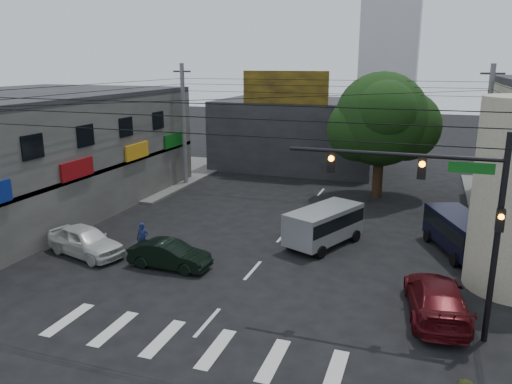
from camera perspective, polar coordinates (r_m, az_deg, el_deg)
The scene contains 15 objects.
ground at distance 21.48m, azimuth -2.19°, elevation -10.98°, with size 160.00×160.00×0.00m, color black.
sidewalk_far_left at distance 44.86m, azimuth -15.42°, elevation 2.28°, with size 16.00×16.00×0.15m, color #514F4C.
building_left at distance 35.22m, azimuth -26.80°, elevation 3.62°, with size 14.00×24.00×7.00m, color #403E3C.
building_far at distance 45.83m, azimuth 4.96°, elevation 6.72°, with size 14.00×10.00×6.00m, color #232326.
billboard at distance 40.71m, azimuth 3.35°, elevation 11.84°, with size 7.00×0.30×2.60m, color olive.
street_tree at distance 35.36m, azimuth 14.12°, elevation 8.03°, with size 6.40×6.40×8.70m.
traffic_gantry at distance 17.61m, azimuth 20.83°, elevation -1.00°, with size 7.10×0.35×7.20m.
utility_pole_far_left at distance 38.59m, azimuth -8.24°, elevation 7.53°, with size 0.32×0.32×9.20m, color #59595B.
utility_pole_far_right at distance 34.51m, azimuth 24.71°, elevation 5.52°, with size 0.32×0.32×9.20m, color #59595B.
dark_sedan at distance 23.60m, azimuth -9.84°, elevation -7.08°, with size 3.87×1.41×1.27m, color black.
white_compact at distance 26.07m, azimuth -18.93°, elevation -5.30°, with size 4.70×2.89×1.49m, color silver.
maroon_sedan at distance 20.21m, azimuth 19.91°, elevation -11.33°, with size 2.69×5.27×1.47m, color #470A0F.
silver_minivan at distance 26.15m, azimuth 7.76°, elevation -3.98°, with size 3.62×5.01×1.99m, color #93959A, non-canonical shape.
navy_van at distance 26.83m, azimuth 22.24°, elevation -4.53°, with size 3.52×5.21×1.95m, color black, non-canonical shape.
traffic_officer at distance 25.40m, azimuth -12.83°, elevation -5.23°, with size 0.68×0.54×1.62m, color #131D45.
Camera 1 is at (7.10, -18.02, 9.29)m, focal length 35.00 mm.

